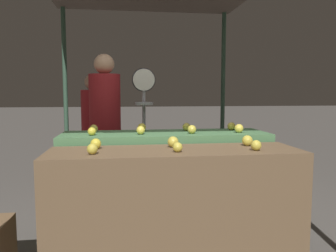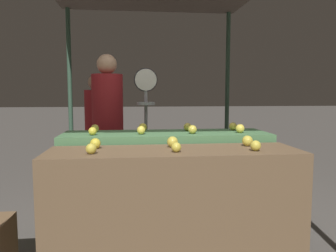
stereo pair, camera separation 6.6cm
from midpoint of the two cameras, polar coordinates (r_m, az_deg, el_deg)
The scene contains 19 objects.
display_counter_front at distance 2.58m, azimuth 1.87°, elevation -14.07°, with size 1.90×0.55×0.90m, color brown.
display_counter_back at distance 3.14m, azimuth 0.29°, elevation -9.88°, with size 1.90×0.55×0.96m, color #4C7A4C.
apple_front_0 at distance 2.34m, azimuth -12.45°, elevation -3.88°, with size 0.08×0.08×0.08m, color gold.
apple_front_1 at distance 2.36m, azimuth 2.33°, elevation -3.71°, with size 0.07×0.07×0.07m, color gold.
apple_front_2 at distance 2.50m, azimuth 15.75°, elevation -3.32°, with size 0.08×0.08×0.08m, color gold.
apple_front_3 at distance 2.55m, azimuth -11.81°, elevation -3.00°, with size 0.08×0.08×0.08m, color gold.
apple_front_4 at distance 2.57m, azimuth 1.49°, elevation -2.77°, with size 0.09×0.09×0.09m, color gold.
apple_front_5 at distance 2.71m, azimuth 14.36°, elevation -2.52°, with size 0.09×0.09×0.09m, color gold.
apple_back_0 at distance 2.92m, azimuth -12.37°, elevation -0.88°, with size 0.07×0.07×0.07m, color gold.
apple_back_1 at distance 2.92m, azimuth -4.04°, elevation -0.72°, with size 0.08×0.08×0.08m, color yellow.
apple_back_2 at distance 2.96m, azimuth 4.93°, elevation -0.60°, with size 0.08×0.08×0.08m, color gold.
apple_back_3 at distance 3.09m, azimuth 13.04°, elevation -0.43°, with size 0.08×0.08×0.08m, color yellow.
apple_back_4 at distance 3.14m, azimuth -12.01°, elevation -0.39°, with size 0.07×0.07×0.07m, color gold.
apple_back_5 at distance 3.14m, azimuth -3.80°, elevation -0.24°, with size 0.08×0.08×0.08m, color gold.
apple_back_6 at distance 3.18m, azimuth 4.04°, elevation -0.17°, with size 0.08×0.08×0.08m, color gold.
apple_back_7 at distance 3.29m, azimuth 11.81°, elevation -0.06°, with size 0.08×0.08×0.08m, color yellow.
produce_scale at distance 3.61m, azimuth -3.34°, elevation 2.93°, with size 0.25×0.20×1.60m.
person_vendor_at_scale at distance 3.91m, azimuth -9.97°, elevation 1.33°, with size 0.49×0.49×1.77m.
person_customer_left at distance 4.46m, azimuth -11.88°, elevation 0.35°, with size 0.41×0.41×1.57m.
Camera 2 is at (-0.32, -2.40, 1.32)m, focal length 35.00 mm.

